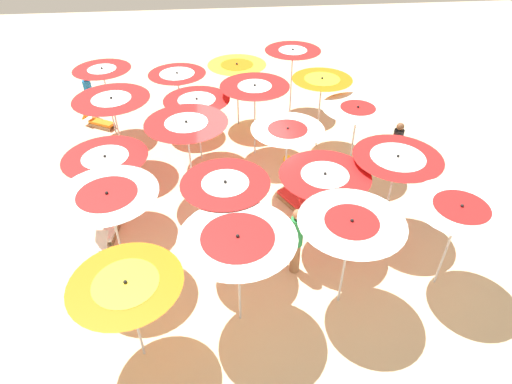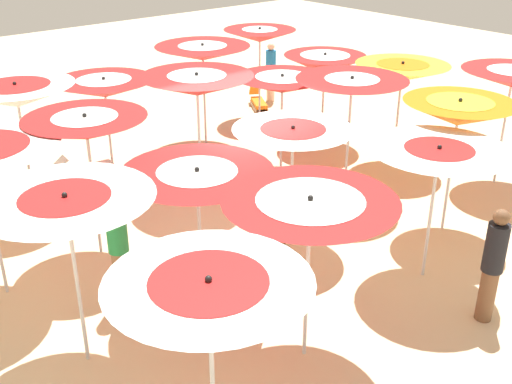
# 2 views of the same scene
# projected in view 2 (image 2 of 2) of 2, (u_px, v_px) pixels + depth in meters

# --- Properties ---
(ground) EXTENTS (39.88, 39.88, 0.04)m
(ground) POSITION_uv_depth(u_px,v_px,m) (244.00, 219.00, 11.88)
(ground) COLOR beige
(beach_umbrella_0) EXTENTS (1.90, 1.90, 2.46)m
(beach_umbrella_0) POSITION_uv_depth(u_px,v_px,m) (260.00, 36.00, 16.35)
(beach_umbrella_0) COLOR silver
(beach_umbrella_0) RESTS_ON ground
(beach_umbrella_1) EXTENTS (2.23, 2.23, 2.46)m
(beach_umbrella_1) POSITION_uv_depth(u_px,v_px,m) (203.00, 53.00, 14.54)
(beach_umbrella_1) COLOR silver
(beach_umbrella_1) RESTS_ON ground
(beach_umbrella_2) EXTENTS (2.10, 2.10, 2.17)m
(beach_umbrella_2) POSITION_uv_depth(u_px,v_px,m) (104.00, 88.00, 12.97)
(beach_umbrella_2) COLOR silver
(beach_umbrella_2) RESTS_ON ground
(beach_umbrella_3) EXTENTS (2.14, 2.14, 2.51)m
(beach_umbrella_3) POSITION_uv_depth(u_px,v_px,m) (16.00, 95.00, 11.39)
(beach_umbrella_3) COLOR silver
(beach_umbrella_3) RESTS_ON ground
(beach_umbrella_5) EXTENTS (1.95, 1.95, 2.22)m
(beach_umbrella_5) POSITION_uv_depth(u_px,v_px,m) (325.00, 64.00, 14.76)
(beach_umbrella_5) COLOR silver
(beach_umbrella_5) RESTS_ON ground
(beach_umbrella_6) EXTENTS (2.03, 2.03, 2.18)m
(beach_umbrella_6) POSITION_uv_depth(u_px,v_px,m) (282.00, 84.00, 13.16)
(beach_umbrella_6) COLOR silver
(beach_umbrella_6) RESTS_ON ground
(beach_umbrella_7) EXTENTS (2.21, 2.21, 2.50)m
(beach_umbrella_7) POSITION_uv_depth(u_px,v_px,m) (197.00, 85.00, 12.02)
(beach_umbrella_7) COLOR silver
(beach_umbrella_7) RESTS_ON ground
(beach_umbrella_8) EXTENTS (1.95, 1.95, 2.49)m
(beach_umbrella_8) POSITION_uv_depth(u_px,v_px,m) (86.00, 128.00, 9.79)
(beach_umbrella_8) COLOR silver
(beach_umbrella_8) RESTS_ON ground
(beach_umbrella_10) EXTENTS (2.02, 2.02, 2.35)m
(beach_umbrella_10) POSITION_uv_depth(u_px,v_px,m) (402.00, 72.00, 13.44)
(beach_umbrella_10) COLOR silver
(beach_umbrella_10) RESTS_ON ground
(beach_umbrella_11) EXTENTS (2.15, 2.15, 2.47)m
(beach_umbrella_11) POSITION_uv_depth(u_px,v_px,m) (352.00, 87.00, 11.88)
(beach_umbrella_11) COLOR silver
(beach_umbrella_11) RESTS_ON ground
(beach_umbrella_12) EXTENTS (2.01, 2.01, 2.16)m
(beach_umbrella_12) POSITION_uv_depth(u_px,v_px,m) (293.00, 139.00, 10.30)
(beach_umbrella_12) COLOR silver
(beach_umbrella_12) RESTS_ON ground
(beach_umbrella_13) EXTENTS (2.14, 2.14, 2.21)m
(beach_umbrella_13) POSITION_uv_depth(u_px,v_px,m) (198.00, 183.00, 8.59)
(beach_umbrella_13) COLOR silver
(beach_umbrella_13) RESTS_ON ground
(beach_umbrella_14) EXTENTS (2.12, 2.12, 2.44)m
(beach_umbrella_14) POSITION_uv_depth(u_px,v_px,m) (67.00, 212.00, 7.34)
(beach_umbrella_14) COLOR silver
(beach_umbrella_14) RESTS_ON ground
(beach_umbrella_15) EXTENTS (2.03, 2.03, 2.49)m
(beach_umbrella_15) POSITION_uv_depth(u_px,v_px,m) (512.00, 78.00, 12.42)
(beach_umbrella_15) COLOR silver
(beach_umbrella_15) RESTS_ON ground
(beach_umbrella_16) EXTENTS (1.91, 1.91, 2.48)m
(beach_umbrella_16) POSITION_uv_depth(u_px,v_px,m) (459.00, 113.00, 10.58)
(beach_umbrella_16) COLOR silver
(beach_umbrella_16) RESTS_ON ground
(beach_umbrella_17) EXTENTS (2.12, 2.12, 2.24)m
(beach_umbrella_17) POSITION_uv_depth(u_px,v_px,m) (438.00, 162.00, 9.26)
(beach_umbrella_17) COLOR silver
(beach_umbrella_17) RESTS_ON ground
(beach_umbrella_18) EXTENTS (2.14, 2.14, 2.35)m
(beach_umbrella_18) POSITION_uv_depth(u_px,v_px,m) (310.00, 213.00, 7.47)
(beach_umbrella_18) COLOR silver
(beach_umbrella_18) RESTS_ON ground
(beach_umbrella_19) EXTENTS (2.01, 2.01, 2.36)m
(beach_umbrella_19) POSITION_uv_depth(u_px,v_px,m) (209.00, 297.00, 5.89)
(beach_umbrella_19) COLOR silver
(beach_umbrella_19) RESTS_ON ground
(lounger_0) EXTENTS (0.45, 1.44, 0.58)m
(lounger_0) POSITION_uv_depth(u_px,v_px,m) (85.00, 169.00, 13.51)
(lounger_0) COLOR olive
(lounger_0) RESTS_ON ground
(lounger_1) EXTENTS (1.25, 0.91, 0.62)m
(lounger_1) POSITION_uv_depth(u_px,v_px,m) (258.00, 101.00, 17.94)
(lounger_1) COLOR olive
(lounger_1) RESTS_ON ground
(lounger_2) EXTENTS (0.94, 1.34, 0.61)m
(lounger_2) POSITION_uv_depth(u_px,v_px,m) (265.00, 247.00, 10.50)
(lounger_2) COLOR olive
(lounger_2) RESTS_ON ground
(beachgoer_0) EXTENTS (0.30, 0.30, 1.76)m
(beachgoer_0) POSITION_uv_depth(u_px,v_px,m) (493.00, 264.00, 8.66)
(beachgoer_0) COLOR brown
(beachgoer_0) RESTS_ON ground
(beachgoer_1) EXTENTS (0.30, 0.30, 1.71)m
(beachgoer_1) POSITION_uv_depth(u_px,v_px,m) (271.00, 71.00, 18.33)
(beachgoer_1) COLOR beige
(beachgoer_1) RESTS_ON ground
(beachgoer_2) EXTENTS (0.30, 0.30, 1.89)m
(beachgoer_2) POSITION_uv_depth(u_px,v_px,m) (118.00, 244.00, 9.01)
(beachgoer_2) COLOR #A3704C
(beachgoer_2) RESTS_ON ground
(beach_ball) EXTENTS (0.27, 0.27, 0.27)m
(beach_ball) POSITION_uv_depth(u_px,v_px,m) (359.00, 215.00, 11.70)
(beach_ball) COLOR yellow
(beach_ball) RESTS_ON ground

